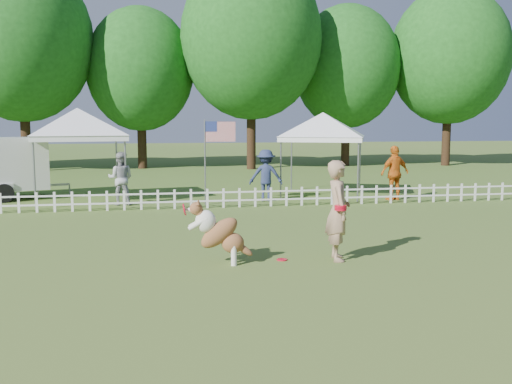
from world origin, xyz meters
TOP-DOWN VIEW (x-y plane):
  - ground at (0.00, 0.00)m, footprint 120.00×120.00m
  - picket_fence at (0.00, 7.00)m, footprint 22.00×0.08m
  - handler at (1.12, -0.03)m, footprint 0.55×0.76m
  - dog at (-1.15, 0.02)m, footprint 1.20×0.53m
  - frisbee_on_turf at (0.06, 0.13)m, footprint 0.27×0.27m
  - canopy_tent_left at (-4.78, 9.14)m, footprint 3.37×3.37m
  - canopy_tent_right at (3.58, 9.21)m, footprint 3.65×3.65m
  - flag_pole at (-0.75, 7.70)m, footprint 1.04×0.11m
  - spectator_a at (-3.40, 8.17)m, footprint 0.92×0.76m
  - spectator_b at (1.33, 8.25)m, footprint 1.20×0.82m
  - spectator_c at (5.67, 7.71)m, footprint 1.16×0.70m
  - tree_left at (-9.00, 21.50)m, footprint 7.40×7.40m
  - tree_center_left at (-3.00, 22.50)m, footprint 6.00×6.00m
  - tree_center_right at (3.00, 21.00)m, footprint 7.60×7.60m
  - tree_right at (9.00, 22.50)m, footprint 6.20×6.20m
  - tree_far_right at (15.00, 21.50)m, footprint 7.00×7.00m

SIDE VIEW (x-z plane):
  - ground at x=0.00m, z-range 0.00..0.00m
  - frisbee_on_turf at x=0.06m, z-range 0.00..0.02m
  - picket_fence at x=0.00m, z-range 0.00..0.60m
  - dog at x=-1.15m, z-range 0.00..1.20m
  - spectator_a at x=-3.40m, z-range 0.00..1.70m
  - spectator_b at x=1.33m, z-range 0.00..1.72m
  - spectator_c at x=5.67m, z-range 0.00..1.85m
  - handler at x=1.12m, z-range 0.00..1.93m
  - flag_pole at x=-0.75m, z-range 0.00..2.71m
  - canopy_tent_right at x=3.58m, z-range 0.00..2.91m
  - canopy_tent_left at x=-4.78m, z-range 0.00..3.03m
  - tree_center_left at x=-3.00m, z-range 0.00..9.80m
  - tree_right at x=9.00m, z-range 0.00..10.40m
  - tree_far_right at x=15.00m, z-range 0.00..11.40m
  - tree_left at x=-9.00m, z-range 0.00..12.00m
  - tree_center_right at x=3.00m, z-range 0.00..12.60m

